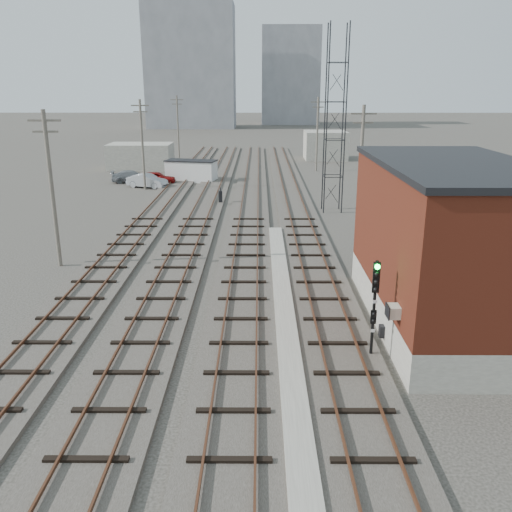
{
  "coord_description": "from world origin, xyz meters",
  "views": [
    {
      "loc": [
        -0.69,
        -10.47,
        10.16
      ],
      "look_at": [
        -0.83,
        14.96,
        2.2
      ],
      "focal_mm": 38.0,
      "sensor_mm": 36.0,
      "label": 1
    }
  ],
  "objects_px": {
    "car_silver": "(147,181)",
    "car_grey": "(132,177)",
    "signal_mast": "(375,303)",
    "site_trailer": "(191,171)",
    "car_red": "(157,178)",
    "switch_stand": "(221,197)"
  },
  "relations": [
    {
      "from": "car_silver",
      "to": "signal_mast",
      "type": "bearing_deg",
      "value": -136.6
    },
    {
      "from": "signal_mast",
      "to": "car_red",
      "type": "distance_m",
      "value": 42.55
    },
    {
      "from": "car_silver",
      "to": "car_grey",
      "type": "distance_m",
      "value": 3.95
    },
    {
      "from": "car_red",
      "to": "car_grey",
      "type": "height_order",
      "value": "car_red"
    },
    {
      "from": "signal_mast",
      "to": "car_silver",
      "type": "distance_m",
      "value": 40.91
    },
    {
      "from": "signal_mast",
      "to": "site_trailer",
      "type": "bearing_deg",
      "value": 106.08
    },
    {
      "from": "car_silver",
      "to": "car_grey",
      "type": "relative_size",
      "value": 0.96
    },
    {
      "from": "switch_stand",
      "to": "car_red",
      "type": "relative_size",
      "value": 0.35
    },
    {
      "from": "site_trailer",
      "to": "car_silver",
      "type": "relative_size",
      "value": 1.38
    },
    {
      "from": "car_silver",
      "to": "car_grey",
      "type": "height_order",
      "value": "car_silver"
    },
    {
      "from": "signal_mast",
      "to": "car_red",
      "type": "relative_size",
      "value": 0.97
    },
    {
      "from": "switch_stand",
      "to": "car_grey",
      "type": "relative_size",
      "value": 0.32
    },
    {
      "from": "car_red",
      "to": "car_grey",
      "type": "relative_size",
      "value": 0.91
    },
    {
      "from": "switch_stand",
      "to": "site_trailer",
      "type": "relative_size",
      "value": 0.24
    },
    {
      "from": "signal_mast",
      "to": "switch_stand",
      "type": "distance_m",
      "value": 30.19
    },
    {
      "from": "site_trailer",
      "to": "car_red",
      "type": "bearing_deg",
      "value": -137.33
    },
    {
      "from": "switch_stand",
      "to": "car_grey",
      "type": "height_order",
      "value": "switch_stand"
    },
    {
      "from": "signal_mast",
      "to": "car_silver",
      "type": "bearing_deg",
      "value": 113.3
    },
    {
      "from": "site_trailer",
      "to": "car_grey",
      "type": "distance_m",
      "value": 6.57
    },
    {
      "from": "car_grey",
      "to": "site_trailer",
      "type": "bearing_deg",
      "value": -91.32
    },
    {
      "from": "site_trailer",
      "to": "signal_mast",
      "type": "bearing_deg",
      "value": -60.98
    },
    {
      "from": "car_silver",
      "to": "switch_stand",
      "type": "bearing_deg",
      "value": -115.42
    }
  ]
}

